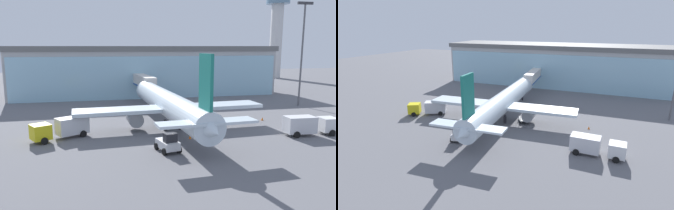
{
  "view_description": "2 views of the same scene",
  "coord_description": "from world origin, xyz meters",
  "views": [
    {
      "loc": [
        -10.45,
        -42.43,
        11.96
      ],
      "look_at": [
        -1.09,
        5.2,
        3.24
      ],
      "focal_mm": 35.0,
      "sensor_mm": 36.0,
      "label": 1
    },
    {
      "loc": [
        18.69,
        -38.87,
        17.52
      ],
      "look_at": [
        -1.34,
        6.61,
        2.23
      ],
      "focal_mm": 28.0,
      "sensor_mm": 36.0,
      "label": 2
    }
  ],
  "objects": [
    {
      "name": "ground",
      "position": [
        0.0,
        0.0,
        0.0
      ],
      "size": [
        240.0,
        240.0,
        0.0
      ],
      "primitive_type": "plane",
      "color": "slate"
    },
    {
      "name": "terminal_building",
      "position": [
        0.0,
        39.78,
        6.01
      ],
      "size": [
        64.4,
        17.78,
        12.01
      ],
      "rotation": [
        0.0,
        0.0,
        0.02
      ],
      "color": "#A8A8A8",
      "rests_on": "ground"
    },
    {
      "name": "jet_bridge",
      "position": [
        -2.27,
        27.12,
        4.55
      ],
      "size": [
        3.91,
        14.52,
        5.93
      ],
      "rotation": [
        0.0,
        0.0,
        1.69
      ],
      "color": "silver",
      "rests_on": "ground"
    },
    {
      "name": "control_tower",
      "position": [
        53.94,
        73.3,
        19.87
      ],
      "size": [
        8.94,
        8.94,
        32.03
      ],
      "color": "silver",
      "rests_on": "ground"
    },
    {
      "name": "apron_light_mast",
      "position": [
        28.36,
        16.94,
        12.0
      ],
      "size": [
        3.2,
        0.4,
        20.45
      ],
      "color": "#59595E",
      "rests_on": "ground"
    },
    {
      "name": "airplane",
      "position": [
        -1.06,
        4.51,
        3.38
      ],
      "size": [
        28.08,
        36.06,
        11.23
      ],
      "rotation": [
        0.0,
        0.0,
        1.65
      ],
      "color": "silver",
      "rests_on": "ground"
    },
    {
      "name": "catering_truck",
      "position": [
        -16.0,
        1.06,
        1.47
      ],
      "size": [
        7.43,
        5.54,
        2.65
      ],
      "rotation": [
        0.0,
        0.0,
        3.66
      ],
      "color": "yellow",
      "rests_on": "ground"
    },
    {
      "name": "fuel_truck",
      "position": [
        16.71,
        -3.64,
        1.47
      ],
      "size": [
        7.35,
        2.63,
        2.65
      ],
      "rotation": [
        0.0,
        0.0,
        6.26
      ],
      "color": "silver",
      "rests_on": "ground"
    },
    {
      "name": "baggage_cart",
      "position": [
        3.02,
        4.87,
        0.5
      ],
      "size": [
        2.68,
        3.22,
        1.5
      ],
      "rotation": [
        0.0,
        0.0,
        2.03
      ],
      "color": "slate",
      "rests_on": "ground"
    },
    {
      "name": "pushback_tug",
      "position": [
        -3.46,
        -6.94,
        0.97
      ],
      "size": [
        2.84,
        3.55,
        2.3
      ],
      "rotation": [
        0.0,
        0.0,
        1.82
      ],
      "color": "silver",
      "rests_on": "ground"
    },
    {
      "name": "safety_cone_nose",
      "position": [
        0.38,
        -2.31,
        0.28
      ],
      "size": [
        0.36,
        0.36,
        0.55
      ],
      "primitive_type": "cone",
      "color": "orange",
      "rests_on": "ground"
    },
    {
      "name": "safety_cone_wingtip",
      "position": [
        14.81,
        5.93,
        0.28
      ],
      "size": [
        0.36,
        0.36,
        0.55
      ],
      "primitive_type": "cone",
      "color": "orange",
      "rests_on": "ground"
    }
  ]
}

